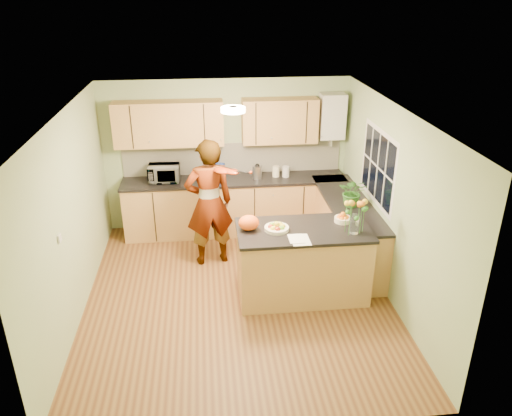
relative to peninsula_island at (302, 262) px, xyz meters
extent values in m
plane|color=#5A3319|center=(-0.85, 0.04, -0.49)|extent=(4.50, 4.50, 0.00)
cube|color=silver|center=(-0.85, 0.04, 2.01)|extent=(4.00, 4.50, 0.02)
cube|color=#94AD7B|center=(-0.85, 2.29, 0.76)|extent=(4.00, 0.02, 2.50)
cube|color=#94AD7B|center=(-0.85, -2.21, 0.76)|extent=(4.00, 0.02, 2.50)
cube|color=#94AD7B|center=(-2.85, 0.04, 0.76)|extent=(0.02, 4.50, 2.50)
cube|color=#94AD7B|center=(1.15, 0.04, 0.76)|extent=(0.02, 4.50, 2.50)
cube|color=#B07A46|center=(-0.75, 1.99, -0.04)|extent=(3.60, 0.60, 0.90)
cube|color=black|center=(-0.75, 1.98, 0.43)|extent=(3.64, 0.62, 0.04)
cube|color=#B07A46|center=(0.85, 0.89, -0.04)|extent=(0.60, 2.20, 0.90)
cube|color=black|center=(0.84, 0.89, 0.43)|extent=(0.62, 2.24, 0.04)
cube|color=white|center=(-0.75, 2.27, 0.71)|extent=(3.60, 0.02, 0.52)
cube|color=#B07A46|center=(-1.75, 2.12, 1.36)|extent=(1.70, 0.34, 0.70)
cube|color=#B07A46|center=(0.00, 2.12, 1.36)|extent=(1.20, 0.34, 0.70)
cube|color=silver|center=(0.85, 2.13, 1.41)|extent=(0.40, 0.30, 0.72)
cylinder|color=#B4B4B9|center=(0.85, 2.13, 1.01)|extent=(0.06, 0.06, 0.20)
cube|color=silver|center=(1.14, 0.64, 1.06)|extent=(0.01, 1.30, 1.05)
cube|color=black|center=(1.14, 0.64, 1.06)|extent=(0.01, 1.18, 0.92)
cube|color=silver|center=(-2.84, -0.56, 0.81)|extent=(0.02, 0.09, 0.09)
cylinder|color=#FFEABF|center=(-0.85, 0.34, 1.97)|extent=(0.30, 0.30, 0.06)
cylinder|color=silver|center=(-0.85, 0.34, 2.00)|extent=(0.10, 0.10, 0.02)
cube|color=#B07A46|center=(0.00, 0.00, -0.02)|extent=(1.67, 0.83, 0.94)
cube|color=black|center=(0.00, 0.00, 0.47)|extent=(1.71, 0.88, 0.04)
cylinder|color=#F3E8C2|center=(-0.35, 0.00, 0.51)|extent=(0.31, 0.31, 0.05)
cylinder|color=#F3E8C2|center=(0.55, 0.15, 0.52)|extent=(0.22, 0.22, 0.06)
cylinder|color=silver|center=(0.60, -0.18, 0.61)|extent=(0.12, 0.12, 0.25)
ellipsoid|color=#FF5815|center=(-0.70, 0.05, 0.59)|extent=(0.27, 0.23, 0.20)
cube|color=white|center=(-0.10, -0.30, 0.50)|extent=(0.22, 0.30, 0.01)
imported|color=#ECB890|center=(-1.19, 1.01, 0.46)|extent=(0.77, 0.58, 1.91)
imported|color=silver|center=(-1.88, 2.00, 0.58)|extent=(0.50, 0.35, 0.27)
cube|color=#213B98|center=(-1.08, 2.01, 0.57)|extent=(0.37, 0.31, 0.25)
cylinder|color=#B4B4B9|center=(-0.38, 1.97, 0.55)|extent=(0.15, 0.15, 0.21)
sphere|color=black|center=(-0.38, 1.97, 0.70)|extent=(0.08, 0.08, 0.08)
cylinder|color=#F3E8C2|center=(-0.07, 2.03, 0.54)|extent=(0.12, 0.12, 0.18)
cylinder|color=silver|center=(0.09, 2.00, 0.54)|extent=(0.14, 0.14, 0.18)
imported|color=#337226|center=(0.85, 0.73, 0.66)|extent=(0.49, 0.46, 0.43)
camera|label=1|loc=(-1.22, -5.60, 3.35)|focal=35.00mm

